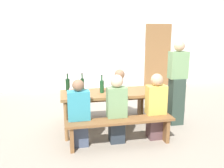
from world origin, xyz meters
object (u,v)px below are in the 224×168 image
wine_bottle_1 (82,84)px  standing_host (177,84)px  bench_near (120,125)px  seated_guest_near_1 (117,110)px  seated_guest_far_0 (119,96)px  tasting_table (112,96)px  wine_bottle_3 (68,84)px  wine_bottle_0 (155,85)px  seated_guest_near_0 (79,115)px  bench_far (106,102)px  wine_glass_2 (101,85)px  wooden_door (158,56)px  wine_bottle_2 (102,86)px  wine_glass_0 (108,83)px  wine_glass_1 (70,90)px  seated_guest_near_2 (156,108)px

wine_bottle_1 → standing_host: bearing=-5.6°
bench_near → standing_host: size_ratio=1.06×
seated_guest_near_1 → seated_guest_far_0: (0.30, 1.02, -0.04)m
tasting_table → wine_bottle_3: size_ratio=5.70×
wine_bottle_0 → wine_bottle_1: (-1.33, 0.33, 0.01)m
seated_guest_near_0 → seated_guest_far_0: seated_guest_near_0 is taller
bench_far → wine_bottle_1: wine_bottle_1 is taller
wine_glass_2 → wine_bottle_0: bearing=-10.8°
wooden_door → wine_bottle_2: (-2.51, -3.42, -0.18)m
tasting_table → bench_near: size_ratio=1.06×
bench_far → wine_bottle_0: size_ratio=5.88×
wine_glass_0 → standing_host: standing_host is taller
wine_bottle_2 → wine_glass_1: 0.60m
wine_bottle_1 → seated_guest_near_0: (-0.13, -0.73, -0.35)m
seated_guest_near_1 → standing_host: standing_host is taller
tasting_table → seated_guest_near_1: size_ratio=1.62×
wine_glass_2 → standing_host: bearing=-1.6°
bench_near → wine_glass_1: bearing=146.7°
seated_guest_far_0 → standing_host: (1.06, -0.48, 0.30)m
tasting_table → seated_guest_near_1: 0.52m
bench_near → seated_guest_near_2: seated_guest_near_2 is taller
tasting_table → wine_glass_2: 0.29m
wine_bottle_0 → wine_glass_0: wine_bottle_0 is taller
wine_glass_1 → standing_host: standing_host is taller
wine_glass_0 → seated_guest_near_0: seated_guest_near_0 is taller
wine_bottle_2 → seated_guest_near_2: bearing=-29.7°
wine_glass_0 → seated_guest_near_0: 1.04m
wine_glass_0 → seated_guest_near_0: size_ratio=0.14×
wine_glass_1 → wooden_door: bearing=48.9°
wine_bottle_1 → wine_glass_2: size_ratio=1.93×
seated_guest_near_1 → standing_host: bearing=-68.2°
wooden_door → wine_bottle_2: bearing=-126.3°
tasting_table → wine_bottle_1: wine_bottle_1 is taller
seated_guest_far_0 → wine_bottle_1: bearing=-69.9°
tasting_table → wine_glass_0: bearing=95.1°
wooden_door → wine_glass_2: wooden_door is taller
wine_bottle_1 → wine_bottle_2: (0.34, -0.24, -0.00)m
tasting_table → wine_bottle_0: (0.80, -0.11, 0.20)m
wine_bottle_1 → wine_bottle_0: bearing=-13.9°
tasting_table → wine_bottle_0: 0.83m
tasting_table → seated_guest_near_2: 0.85m
seated_guest_near_0 → wine_glass_2: bearing=-38.8°
wine_glass_0 → seated_guest_near_2: seated_guest_near_2 is taller
bench_near → wine_bottle_1: (-0.53, 0.88, 0.53)m
bench_near → wine_bottle_2: size_ratio=5.36×
standing_host → bench_near: bearing=27.6°
wine_bottle_2 → seated_guest_near_2: (0.86, -0.49, -0.31)m
wine_bottle_2 → seated_guest_near_0: size_ratio=0.30×
wooden_door → bench_far: bearing=-130.3°
wine_bottle_0 → wine_glass_2: (-0.98, 0.19, 0.01)m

